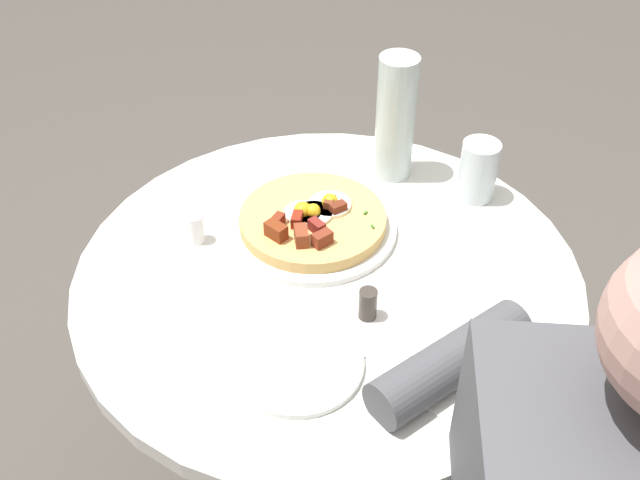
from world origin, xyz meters
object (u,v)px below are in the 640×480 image
Objects in this scene: bread_plate at (298,363)px; salt_shaker at (196,228)px; water_glass at (478,170)px; water_bottle at (396,118)px; pepper_shaker at (368,304)px; dining_table at (327,339)px; fork at (447,355)px; pizza_plate at (313,228)px; breakfast_pizza at (312,219)px; knife at (430,368)px.

salt_shaker is at bearing 127.35° from bread_plate.
bread_plate is 0.33m from salt_shaker.
water_glass is 0.18m from water_bottle.
bread_plate is 3.67× the size of pepper_shaker.
dining_table is 4.34× the size of bread_plate.
dining_table is 0.27m from bread_plate.
water_glass reaches higher than fork.
pizza_plate is at bearing 108.93° from dining_table.
salt_shaker is at bearing -167.88° from breakfast_pizza.
water_bottle is at bearing 54.52° from breakfast_pizza.
bread_plate is 0.51m from water_glass.
fork is (0.21, 0.03, 0.00)m from bread_plate.
knife is at bearing -56.96° from breakfast_pizza.
dining_table is 4.58× the size of fork.
water_bottle reaches higher than knife.
breakfast_pizza is at bearing -7.44° from fork.
knife is 0.14m from pepper_shaker.
breakfast_pizza reaches higher than dining_table.
breakfast_pizza reaches higher than pepper_shaker.
salt_shaker is (-0.20, 0.26, 0.02)m from bread_plate.
breakfast_pizza is at bearing -13.22° from knife.
pepper_shaker is (-0.18, -0.32, -0.03)m from water_glass.
pepper_shaker is at bearing 48.06° from bread_plate.
pepper_shaker is (0.29, -0.15, -0.00)m from salt_shaker.
breakfast_pizza is 0.25m from water_bottle.
salt_shaker is at bearing -144.94° from water_bottle.
pizza_plate is at bearing 12.60° from salt_shaker.
breakfast_pizza is 0.35m from fork.
pizza_plate is at bearing -125.70° from water_bottle.
breakfast_pizza reaches higher than fork.
breakfast_pizza is (-0.00, -0.00, 0.02)m from pizza_plate.
water_bottle is (0.13, 0.19, 0.11)m from pizza_plate.
water_bottle reaches higher than pizza_plate.
breakfast_pizza is 4.85× the size of pepper_shaker.
pizza_plate is 1.15× the size of breakfast_pizza.
bread_plate is at bearing 45.35° from knife.
water_glass is 0.47× the size of water_bottle.
dining_table is 4.58× the size of knife.
water_bottle is (0.10, 0.28, 0.29)m from dining_table.
pepper_shaker is at bearing 11.05° from fork.
water_bottle is at bearing 70.44° from dining_table.
fork reaches higher than dining_table.
pizza_plate is at bearing -13.39° from knife.
salt_shaker is (-0.23, 0.05, 0.19)m from dining_table.
knife is (0.16, -0.20, 0.17)m from dining_table.
water_glass is at bearing -58.58° from knife.
knife is at bearing -83.04° from water_bottle.
bread_plate is at bearing -97.52° from dining_table.
fork is at bearing -29.19° from salt_shaker.
knife is 0.44m from water_glass.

